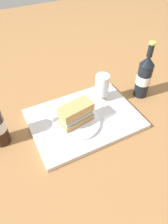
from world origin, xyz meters
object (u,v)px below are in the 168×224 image
at_px(sandwich, 77,113).
at_px(plate, 76,122).
at_px(beer_glass, 102,87).
at_px(beer_bottle, 144,76).

bearing_deg(sandwich, plate, 180.00).
height_order(plate, beer_glass, beer_glass).
bearing_deg(plate, sandwich, 9.44).
bearing_deg(sandwich, beer_bottle, -1.88).
distance_m(plate, sandwich, 0.05).
distance_m(sandwich, beer_glass, 0.18).
relative_size(sandwich, beer_bottle, 0.52).
bearing_deg(beer_glass, beer_bottle, -10.95).
distance_m(sandwich, beer_bottle, 0.36).
height_order(sandwich, beer_glass, beer_glass).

